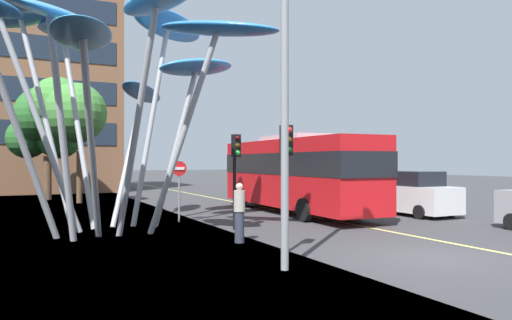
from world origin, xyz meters
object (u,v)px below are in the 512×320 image
Objects in this scene: traffic_light_kerb_near at (286,161)px; traffic_light_kerb_far at (236,161)px; street_lamp at (298,25)px; car_side_street at (278,181)px; red_bus at (295,170)px; car_parked_mid at (413,194)px; car_parked_far at (336,186)px; pedestrian at (239,213)px; leaf_sculpture at (108,44)px; no_entry_sign at (179,181)px.

traffic_light_kerb_near is 1.00× the size of traffic_light_kerb_far.
car_side_street is at bearing 62.42° from street_lamp.
red_bus is 2.72× the size of car_parked_mid.
traffic_light_kerb_near is 0.38× the size of street_lamp.
car_parked_far is at bearing 37.57° from traffic_light_kerb_far.
pedestrian is (-0.97, -2.50, -1.57)m from traffic_light_kerb_far.
traffic_light_kerb_near is 0.79× the size of car_parked_mid.
red_bus is 2.92× the size of car_parked_far.
red_bus is at bearing -144.82° from car_parked_far.
red_bus is 3.41× the size of traffic_light_kerb_far.
car_parked_far is (9.55, 7.34, -1.48)m from traffic_light_kerb_far.
leaf_sculpture is at bearing 118.16° from traffic_light_kerb_near.
no_entry_sign reaches higher than car_side_street.
no_entry_sign is (-10.45, -10.75, 0.59)m from car_side_street.
leaf_sculpture is 5.00× the size of no_entry_sign.
car_parked_far is at bearing 21.47° from no_entry_sign.
leaf_sculpture is 5.94m from no_entry_sign.
pedestrian is at bearing -88.65° from no_entry_sign.
leaf_sculpture reaches higher than red_bus.
red_bus is 6.26m from traffic_light_kerb_far.
traffic_light_kerb_near is 2.74m from pedestrian.
red_bus is 6.46× the size of pedestrian.
traffic_light_kerb_near is at bearing -118.20° from car_side_street.
car_parked_far is at bearing 35.18° from red_bus.
traffic_light_kerb_near is (3.48, -6.51, -4.09)m from leaf_sculpture.
car_parked_mid is 10.68m from pedestrian.
leaf_sculpture is 18.95m from car_side_street.
red_bus is 3.42× the size of traffic_light_kerb_near.
red_bus is 12.39m from street_lamp.
traffic_light_kerb_near is 15.87m from car_parked_far.
street_lamp reaches higher than no_entry_sign.
car_side_street is at bearing 45.81° from no_entry_sign.
red_bus is at bearing 58.02° from traffic_light_kerb_near.
no_entry_sign is at bearing 167.32° from car_parked_mid.
traffic_light_kerb_far reaches higher than no_entry_sign.
car_parked_far is 2.21× the size of pedestrian.
traffic_light_kerb_far is at bearing 79.28° from street_lamp.
pedestrian is at bearing -122.17° from car_side_street.
traffic_light_kerb_near is 0.77× the size of car_side_street.
pedestrian is (3.16, -4.28, -5.66)m from leaf_sculpture.
no_entry_sign is at bearing 89.53° from street_lamp.
car_parked_mid is at bearing -35.84° from red_bus.
traffic_light_kerb_near reaches higher than pedestrian.
street_lamp is at bearing -90.47° from no_entry_sign.
leaf_sculpture is 3.61× the size of traffic_light_kerb_near.
red_bus is 5.98m from no_entry_sign.
pedestrian is at bearing -111.30° from traffic_light_kerb_far.
red_bus is at bearing -114.64° from car_side_street.
traffic_light_kerb_far reaches higher than pedestrian.
no_entry_sign is (3.02, 1.37, -4.92)m from leaf_sculpture.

